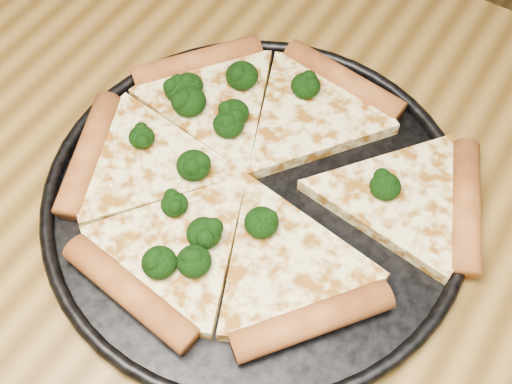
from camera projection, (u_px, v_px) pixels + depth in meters
The scene contains 4 objects.
dining_table at pixel (259, 316), 0.68m from camera, with size 1.20×0.90×0.75m.
pizza_pan at pixel (256, 197), 0.64m from camera, with size 0.41×0.41×0.02m.
pizza at pixel (256, 176), 0.64m from camera, with size 0.41×0.36×0.03m.
broccoli_florets at pixel (220, 148), 0.65m from camera, with size 0.26×0.27×0.03m.
Camera 1 is at (0.14, -0.23, 1.30)m, focal length 47.36 mm.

